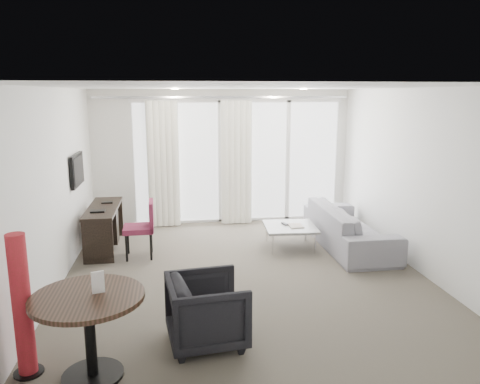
{
  "coord_description": "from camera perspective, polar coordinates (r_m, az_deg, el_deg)",
  "views": [
    {
      "loc": [
        -0.95,
        -6.05,
        2.53
      ],
      "look_at": [
        0.0,
        0.6,
        1.1
      ],
      "focal_mm": 35.0,
      "sensor_mm": 36.0,
      "label": 1
    }
  ],
  "objects": [
    {
      "name": "floor",
      "position": [
        6.63,
        0.75,
        -10.42
      ],
      "size": [
        5.0,
        6.0,
        0.0
      ],
      "primitive_type": "cube",
      "color": "#534C41",
      "rests_on": "ground"
    },
    {
      "name": "ceiling",
      "position": [
        6.13,
        0.81,
        12.67
      ],
      "size": [
        5.0,
        6.0,
        0.0
      ],
      "primitive_type": "cube",
      "color": "white",
      "rests_on": "ground"
    },
    {
      "name": "wall_left",
      "position": [
        6.37,
        -22.04,
        -0.01
      ],
      "size": [
        0.0,
        6.0,
        2.6
      ],
      "primitive_type": "cube",
      "color": "silver",
      "rests_on": "ground"
    },
    {
      "name": "wall_right",
      "position": [
        7.08,
        21.21,
        1.18
      ],
      "size": [
        0.0,
        6.0,
        2.6
      ],
      "primitive_type": "cube",
      "color": "silver",
      "rests_on": "ground"
    },
    {
      "name": "wall_front",
      "position": [
        3.43,
        8.66,
        -9.14
      ],
      "size": [
        5.0,
        0.0,
        2.6
      ],
      "primitive_type": "cube",
      "color": "silver",
      "rests_on": "ground"
    },
    {
      "name": "window_panel",
      "position": [
        9.22,
        -0.25,
        3.71
      ],
      "size": [
        4.0,
        0.02,
        2.38
      ],
      "primitive_type": null,
      "color": "white",
      "rests_on": "ground"
    },
    {
      "name": "window_frame",
      "position": [
        9.21,
        -0.24,
        3.7
      ],
      "size": [
        4.1,
        0.06,
        2.44
      ],
      "primitive_type": null,
      "color": "white",
      "rests_on": "ground"
    },
    {
      "name": "curtain_left",
      "position": [
        8.98,
        -9.33,
        3.32
      ],
      "size": [
        0.6,
        0.2,
        2.38
      ],
      "primitive_type": null,
      "color": "white",
      "rests_on": "ground"
    },
    {
      "name": "curtain_right",
      "position": [
        9.05,
        -0.42,
        3.55
      ],
      "size": [
        0.6,
        0.2,
        2.38
      ],
      "primitive_type": null,
      "color": "white",
      "rests_on": "ground"
    },
    {
      "name": "curtain_track",
      "position": [
        8.93,
        -2.06,
        11.48
      ],
      "size": [
        4.8,
        0.04,
        0.04
      ],
      "primitive_type": null,
      "color": "#B2B2B7",
      "rests_on": "ceiling"
    },
    {
      "name": "downlight_a",
      "position": [
        7.65,
        -7.94,
        12.34
      ],
      "size": [
        0.12,
        0.12,
        0.02
      ],
      "primitive_type": "cylinder",
      "color": "#FFE0B2",
      "rests_on": "ceiling"
    },
    {
      "name": "downlight_b",
      "position": [
        7.95,
        7.74,
        12.33
      ],
      "size": [
        0.12,
        0.12,
        0.02
      ],
      "primitive_type": "cylinder",
      "color": "#FFE0B2",
      "rests_on": "ceiling"
    },
    {
      "name": "desk",
      "position": [
        8.02,
        -16.22,
        -4.24
      ],
      "size": [
        0.47,
        1.51,
        0.71
      ],
      "primitive_type": null,
      "color": "black",
      "rests_on": "floor"
    },
    {
      "name": "tv",
      "position": [
        7.74,
        -19.25,
        2.57
      ],
      "size": [
        0.05,
        0.8,
        0.5
      ],
      "primitive_type": null,
      "color": "black",
      "rests_on": "wall_left"
    },
    {
      "name": "desk_chair",
      "position": [
        7.46,
        -12.26,
        -4.47
      ],
      "size": [
        0.5,
        0.47,
        0.9
      ],
      "primitive_type": null,
      "rotation": [
        0.0,
        0.0,
        0.03
      ],
      "color": "maroon",
      "rests_on": "floor"
    },
    {
      "name": "round_table",
      "position": [
        4.57,
        -17.79,
        -16.44
      ],
      "size": [
        1.26,
        1.26,
        0.79
      ],
      "primitive_type": null,
      "rotation": [
        0.0,
        0.0,
        0.33
      ],
      "color": "black",
      "rests_on": "floor"
    },
    {
      "name": "menu_card",
      "position": [
        4.44,
        -16.79,
        -12.54
      ],
      "size": [
        0.11,
        0.05,
        0.2
      ],
      "primitive_type": null,
      "rotation": [
        0.0,
        0.0,
        0.29
      ],
      "color": "white",
      "rests_on": "round_table"
    },
    {
      "name": "red_lamp",
      "position": [
        4.71,
        -25.04,
        -12.46
      ],
      "size": [
        0.3,
        0.3,
        1.34
      ],
      "primitive_type": "cylinder",
      "rotation": [
        0.0,
        0.0,
        0.13
      ],
      "color": "#AB212A",
      "rests_on": "floor"
    },
    {
      "name": "tub_armchair",
      "position": [
        4.92,
        -4.04,
        -14.24
      ],
      "size": [
        0.86,
        0.84,
        0.71
      ],
      "primitive_type": "imported",
      "rotation": [
        0.0,
        0.0,
        1.69
      ],
      "color": "black",
      "rests_on": "floor"
    },
    {
      "name": "coffee_table",
      "position": [
        7.86,
        6.1,
        -5.42
      ],
      "size": [
        0.87,
        0.87,
        0.37
      ],
      "primitive_type": null,
      "rotation": [
        0.0,
        0.0,
        -0.06
      ],
      "color": "gray",
      "rests_on": "floor"
    },
    {
      "name": "remote",
      "position": [
        7.88,
        5.44,
        -4.03
      ],
      "size": [
        0.08,
        0.16,
        0.02
      ],
      "primitive_type": null,
      "rotation": [
        0.0,
        0.0,
        0.26
      ],
      "color": "black",
      "rests_on": "coffee_table"
    },
    {
      "name": "magazine",
      "position": [
        7.79,
        6.81,
        -4.25
      ],
      "size": [
        0.21,
        0.27,
        0.02
      ],
      "primitive_type": null,
      "rotation": [
        0.0,
        0.0,
        -0.0
      ],
      "color": "gray",
      "rests_on": "coffee_table"
    },
    {
      "name": "sofa",
      "position": [
        8.03,
        13.12,
        -4.14
      ],
      "size": [
        0.91,
        2.32,
        0.68
      ],
      "primitive_type": "imported",
      "rotation": [
        0.0,
        0.0,
        1.57
      ],
      "color": "gray",
      "rests_on": "floor"
    },
    {
      "name": "terrace_slab",
      "position": [
        10.94,
        -1.34,
        -1.7
      ],
      "size": [
        5.6,
        3.0,
        0.12
      ],
      "primitive_type": "cube",
      "color": "#4D4D50",
      "rests_on": "ground"
    },
    {
      "name": "rattan_chair_a",
      "position": [
        10.87,
        0.48,
        0.63
      ],
      "size": [
        0.68,
        0.68,
        0.78
      ],
      "primitive_type": null,
      "rotation": [
        0.0,
        0.0,
        -0.36
      ],
      "color": "#4E351D",
      "rests_on": "terrace_slab"
    },
    {
      "name": "rattan_chair_b",
      "position": [
        11.38,
        8.19,
        1.18
      ],
      "size": [
        0.65,
        0.65,
        0.84
      ],
      "primitive_type": null,
      "rotation": [
        0.0,
        0.0,
        0.15
      ],
      "color": "#4E351D",
      "rests_on": "terrace_slab"
    },
    {
      "name": "rattan_table",
      "position": [
        11.17,
        5.07,
        0.28
      ],
      "size": [
        0.57,
        0.57,
        0.54
      ],
      "primitive_type": null,
      "rotation": [
        0.0,
        0.0,
        -0.07
      ],
      "color": "#4E351D",
      "rests_on": "terrace_slab"
    },
    {
      "name": "balustrade",
      "position": [
        12.24,
        -2.16,
        2.44
      ],
      "size": [
        5.5,
        0.06,
        1.05
      ],
      "primitive_type": null,
      "color": "#B2B2B7",
      "rests_on": "terrace_slab"
    }
  ]
}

